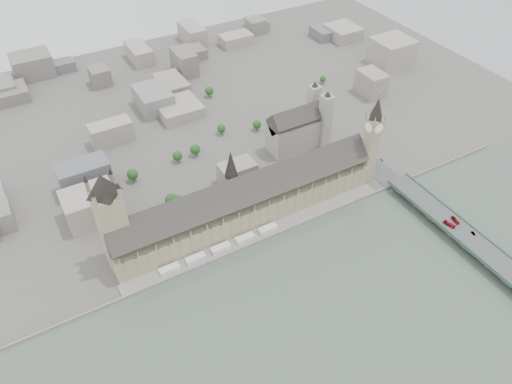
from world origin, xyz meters
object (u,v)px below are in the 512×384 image
palace_of_westminster (245,201)px  victoria_tower (111,217)px  elizabeth_tower (372,135)px  red_bus_south (455,220)px  westminster_abbey (299,127)px  red_bus_north (449,224)px  car_silver (473,233)px  westminster_bridge (448,224)px  car_approach (382,160)px

palace_of_westminster → victoria_tower: victoria_tower is taller
elizabeth_tower → red_bus_south: (27.18, -99.12, -46.42)m
elizabeth_tower → westminster_abbey: elizabeth_tower is taller
red_bus_north → red_bus_south: bearing=-7.6°
red_bus_south → car_silver: 20.19m
elizabeth_tower → westminster_abbey: (-27.08, 87.00, -33.01)m
elizabeth_tower → westminster_bridge: elizabeth_tower is taller
westminster_abbey → red_bus_north: (45.44, -187.20, -13.20)m
westminster_bridge → red_bus_north: 9.97m
elizabeth_tower → car_silver: bearing=-76.1°
red_bus_north → red_bus_south: size_ratio=1.15×
elizabeth_tower → car_silver: (29.54, -119.16, -47.05)m
car_silver → car_approach: car_silver is taller
red_bus_south → westminster_abbey: bearing=115.5°
westminster_abbey → red_bus_south: size_ratio=6.67×
red_bus_north → car_approach: (10.14, 107.78, -0.97)m
palace_of_westminster → car_approach: 166.97m
elizabeth_tower → westminster_bridge: bearing=-75.9°
car_silver → car_approach: bearing=103.6°
westminster_bridge → red_bus_south: size_ratio=31.86×
car_approach → red_bus_north: bearing=-98.1°
elizabeth_tower → westminster_bridge: (24.00, -95.50, -52.96)m
palace_of_westminster → car_approach: palace_of_westminster is taller
elizabeth_tower → red_bus_south: size_ratio=10.54×
elizabeth_tower → car_approach: elizabeth_tower is taller
red_bus_north → westminster_abbey: bearing=89.1°
car_approach → palace_of_westminster: bearing=175.9°
westminster_bridge → red_bus_south: (3.18, -3.62, 6.55)m
red_bus_north → victoria_tower: bearing=142.4°
westminster_abbey → red_bus_north: westminster_abbey is taller
elizabeth_tower → car_silver: size_ratio=22.43×
victoria_tower → westminster_bridge: bearing=-21.8°
victoria_tower → westminster_bridge: 309.91m
red_bus_south → car_silver: size_ratio=2.13×
palace_of_westminster → red_bus_north: palace_of_westminster is taller
victoria_tower → car_approach: bearing=-2.1°
victoria_tower → red_bus_north: size_ratio=8.55×
red_bus_south → car_approach: 106.71m
red_bus_north → red_bus_south: (8.82, 1.08, -0.21)m
westminster_abbey → red_bus_south: bearing=-73.7°
victoria_tower → westminster_abbey: size_ratio=1.47×
palace_of_westminster → red_bus_south: bearing=-33.9°
palace_of_westminster → red_bus_south: 199.22m
palace_of_westminster → red_bus_south: (165.18, -110.82, -11.03)m
victoria_tower → red_bus_south: bearing=-22.2°
elizabeth_tower → victoria_tower: bearing=176.0°
elizabeth_tower → westminster_bridge: size_ratio=0.33×
westminster_bridge → red_bus_north: red_bus_north is taller
red_bus_north → car_silver: red_bus_north is taller
palace_of_westminster → red_bus_south: palace_of_westminster is taller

